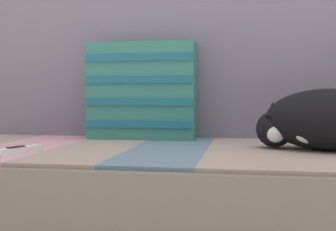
% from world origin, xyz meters
% --- Properties ---
extents(couch, '(2.19, 0.88, 0.38)m').
position_xyz_m(couch, '(0.00, 0.11, 0.19)').
color(couch, '#3D3838').
rests_on(couch, ground_plane).
extents(sofa_backrest, '(2.15, 0.14, 0.56)m').
position_xyz_m(sofa_backrest, '(0.00, 0.48, 0.66)').
color(sofa_backrest, slate).
rests_on(sofa_backrest, couch).
extents(throw_pillow_striped, '(0.40, 0.14, 0.35)m').
position_xyz_m(throw_pillow_striped, '(-0.38, 0.33, 0.56)').
color(throw_pillow_striped, '#337A70').
rests_on(throw_pillow_striped, couch).
extents(sleeping_cat, '(0.42, 0.28, 0.18)m').
position_xyz_m(sleeping_cat, '(0.22, 0.07, 0.47)').
color(sleeping_cat, black).
rests_on(sleeping_cat, couch).
extents(game_remote_near, '(0.10, 0.19, 0.02)m').
position_xyz_m(game_remote_near, '(-0.62, -0.14, 0.39)').
color(game_remote_near, white).
rests_on(game_remote_near, couch).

